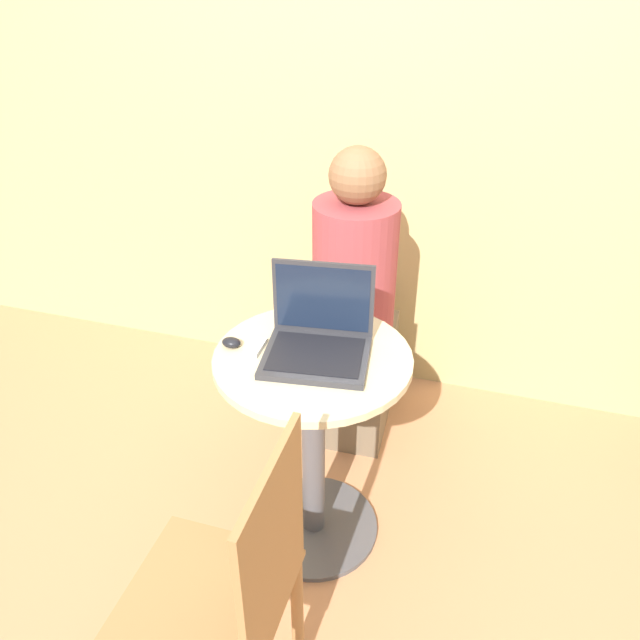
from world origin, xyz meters
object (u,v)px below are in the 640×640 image
Objects in this scene: chair_empty at (232,596)px; person_seated at (354,325)px; laptop at (318,337)px; cell_phone at (255,347)px.

person_seated is at bearing 89.80° from chair_empty.
chair_empty is at bearing -90.20° from person_seated.
chair_empty is 1.22m from person_seated.
laptop reaches higher than cell_phone.
cell_phone is 0.66m from person_seated.
cell_phone is 0.71m from chair_empty.
chair_empty is 0.75× the size of person_seated.
laptop is at bearing 12.89° from cell_phone.
chair_empty is (0.17, -0.62, -0.30)m from cell_phone.
cell_phone is 0.10× the size of chair_empty.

